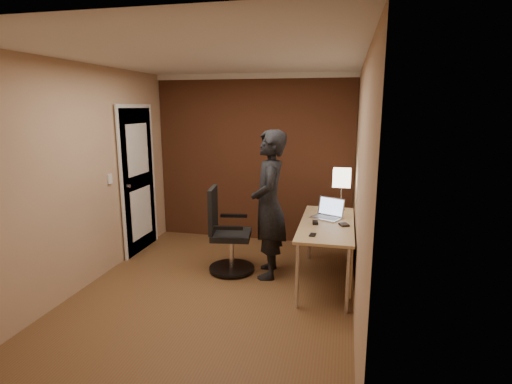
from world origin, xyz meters
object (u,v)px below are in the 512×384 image
at_px(wallet, 344,225).
at_px(office_chair, 226,236).
at_px(desk, 333,234).
at_px(desk_lamp, 342,178).
at_px(mouse, 315,223).
at_px(phone, 313,235).
at_px(person, 269,205).
at_px(laptop, 328,212).

relative_size(wallet, office_chair, 0.11).
bearing_deg(wallet, desk, 146.27).
bearing_deg(desk_lamp, mouse, -111.28).
relative_size(desk, phone, 13.04).
bearing_deg(person, laptop, 93.25).
bearing_deg(laptop, desk_lamp, 70.43).
height_order(desk, laptop, laptop).
bearing_deg(phone, wallet, 60.36).
distance_m(desk, phone, 0.55).
xyz_separation_m(desk_lamp, office_chair, (-1.36, -0.54, -0.69)).
distance_m(desk, person, 0.82).
relative_size(desk, desk_lamp, 2.80).
relative_size(wallet, person, 0.06).
bearing_deg(office_chair, mouse, -7.64).
height_order(desk, office_chair, office_chair).
height_order(laptop, wallet, laptop).
height_order(mouse, wallet, mouse).
bearing_deg(office_chair, desk, -2.57).
xyz_separation_m(desk, phone, (-0.19, -0.50, 0.13)).
xyz_separation_m(desk, wallet, (0.12, -0.08, 0.14)).
bearing_deg(laptop, office_chair, -172.64).
bearing_deg(phone, laptop, 86.86).
bearing_deg(desk_lamp, desk, -96.30).
relative_size(laptop, phone, 3.56).
bearing_deg(phone, desk, 75.51).
distance_m(desk, mouse, 0.26).
xyz_separation_m(laptop, mouse, (-0.13, -0.31, -0.05)).
distance_m(laptop, wallet, 0.35).
relative_size(mouse, office_chair, 0.10).
height_order(laptop, office_chair, office_chair).
height_order(desk_lamp, wallet, desk_lamp).
bearing_deg(office_chair, phone, -26.77).
height_order(desk, desk_lamp, desk_lamp).
bearing_deg(wallet, mouse, -177.98).
xyz_separation_m(mouse, person, (-0.56, 0.16, 0.14)).
height_order(laptop, phone, laptop).
xyz_separation_m(desk_lamp, phone, (-0.26, -1.09, -0.41)).
bearing_deg(person, desk_lamp, 113.62).
height_order(wallet, office_chair, office_chair).
distance_m(desk, wallet, 0.20).
height_order(laptop, person, person).
relative_size(office_chair, person, 0.59).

